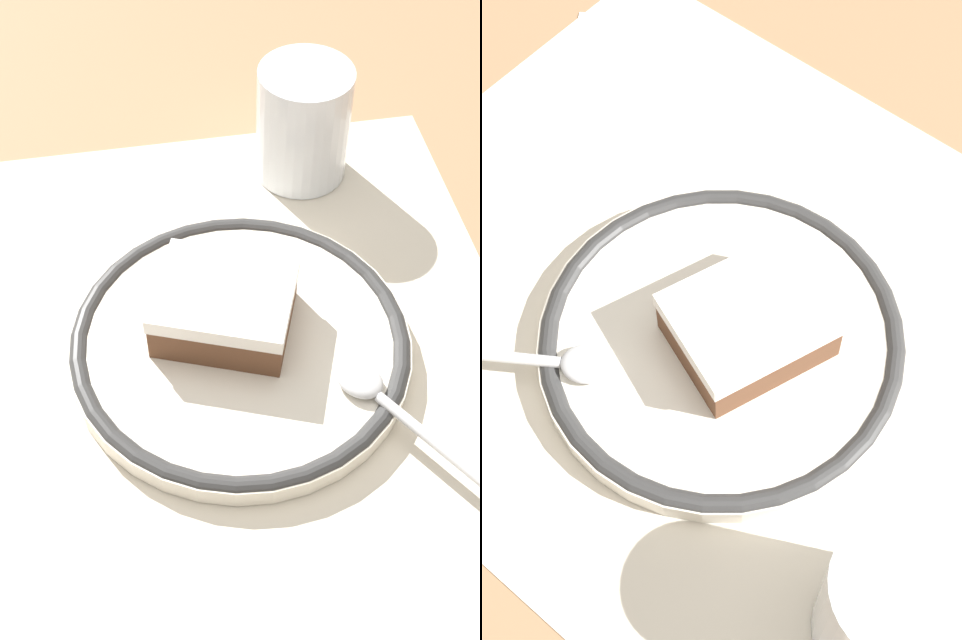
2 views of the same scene
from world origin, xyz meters
The scene contains 6 objects.
ground_plane centered at (0.00, 0.00, 0.00)m, with size 2.40×2.40×0.00m, color #9E7551.
placemat centered at (0.00, 0.00, 0.00)m, with size 0.50×0.42×0.00m, color beige.
plate centered at (0.02, -0.02, 0.01)m, with size 0.23×0.23×0.02m.
cake_slice centered at (0.04, -0.01, 0.03)m, with size 0.10×0.11×0.04m.
spoon centered at (-0.04, -0.10, 0.02)m, with size 0.12×0.09×0.01m.
cup centered at (0.20, -0.10, 0.04)m, with size 0.07×0.07×0.09m.
Camera 1 is at (-0.31, 0.04, 0.46)m, focal length 47.78 mm.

